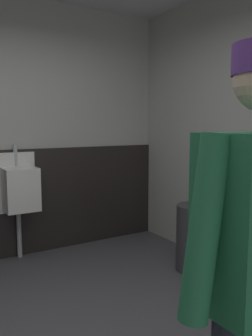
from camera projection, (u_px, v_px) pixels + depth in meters
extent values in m
cube|color=white|center=(16.00, 182.00, 3.79)|extent=(0.40, 0.05, 0.65)
cube|color=white|center=(21.00, 189.00, 3.66)|extent=(0.34, 0.30, 0.45)
cylinder|color=#B7BABF|center=(15.00, 155.00, 3.75)|extent=(0.04, 0.04, 0.24)
cylinder|color=#B7BABF|center=(19.00, 233.00, 3.83)|extent=(0.05, 0.05, 0.55)
cylinder|color=#26724C|center=(204.00, 228.00, 1.02)|extent=(0.17, 0.09, 0.56)
cylinder|color=#38383D|center=(196.00, 238.00, 3.49)|extent=(0.39, 0.39, 0.66)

